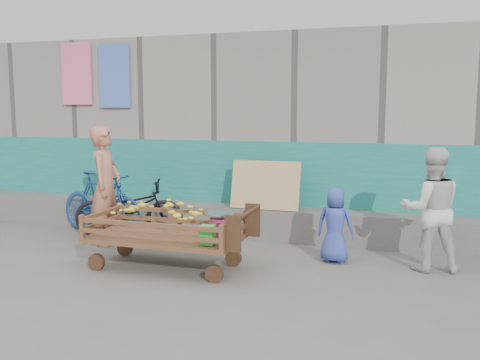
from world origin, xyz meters
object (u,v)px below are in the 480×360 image
(vendor_man, at_px, (106,186))
(child, at_px, (335,225))
(woman, at_px, (431,209))
(bicycle_blue, at_px, (102,203))
(banana_cart, at_px, (163,222))
(bicycle_dark, at_px, (129,208))
(bench, at_px, (130,229))

(vendor_man, xyz_separation_m, child, (3.15, 0.09, -0.36))
(vendor_man, relative_size, child, 1.76)
(child, bearing_deg, woman, -173.81)
(vendor_man, bearing_deg, bicycle_blue, 27.48)
(woman, bearing_deg, child, -12.01)
(banana_cart, relative_size, bicycle_dark, 1.22)
(bicycle_blue, bearing_deg, child, -85.13)
(bench, relative_size, child, 1.03)
(bench, distance_m, woman, 4.08)
(vendor_man, height_order, child, vendor_man)
(banana_cart, xyz_separation_m, vendor_man, (-1.25, 0.79, 0.26))
(bench, bearing_deg, woman, -2.27)
(child, height_order, bicycle_blue, bicycle_blue)
(vendor_man, height_order, bicycle_dark, vendor_man)
(bench, distance_m, bicycle_blue, 0.75)
(child, relative_size, bicycle_blue, 0.59)
(bicycle_dark, height_order, bicycle_blue, bicycle_blue)
(bench, xyz_separation_m, bicycle_blue, (-0.63, 0.28, 0.30))
(child, bearing_deg, vendor_man, 7.30)
(banana_cart, bearing_deg, bicycle_dark, 132.16)
(bicycle_dark, bearing_deg, woman, -116.14)
(banana_cart, bearing_deg, bicycle_blue, 141.38)
(vendor_man, bearing_deg, woman, -98.95)
(bench, height_order, bicycle_blue, bicycle_blue)
(bicycle_dark, distance_m, bicycle_blue, 0.46)
(bicycle_blue, bearing_deg, bench, -102.00)
(bench, bearing_deg, bicycle_blue, 155.95)
(vendor_man, distance_m, bicycle_blue, 0.76)
(woman, bearing_deg, bicycle_dark, -18.46)
(vendor_man, height_order, woman, vendor_man)
(bicycle_blue, bearing_deg, vendor_man, -130.24)
(bicycle_dark, bearing_deg, vendor_man, 154.95)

